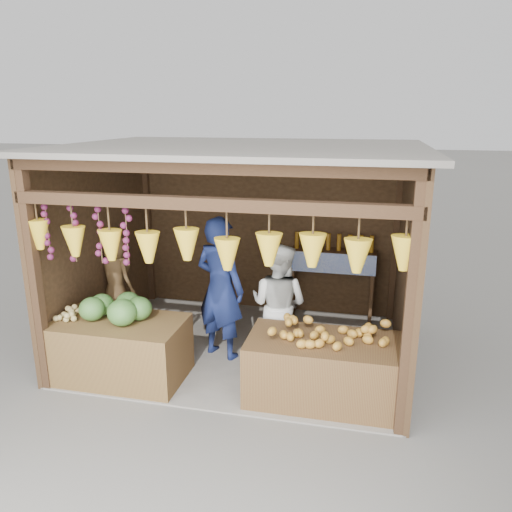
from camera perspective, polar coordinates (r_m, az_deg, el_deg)
The scene contains 12 objects.
ground at distance 6.76m, azimuth -1.46°, elevation -10.52°, with size 80.00×80.00×0.00m, color #514F49.
stall_structure at distance 6.17m, azimuth -1.97°, elevation 3.32°, with size 4.30×3.30×2.66m.
back_shelf at distance 7.48m, azimuth 8.76°, elevation -0.87°, with size 1.25×0.32×1.32m.
counter_left at distance 6.14m, azimuth -15.36°, elevation -10.28°, with size 1.53×0.85×0.72m, color #4F341A.
counter_right at distance 5.56m, azimuth 7.78°, elevation -12.81°, with size 1.65×0.85×0.71m, color #482B18.
stool at distance 7.35m, azimuth -15.31°, elevation -7.69°, with size 0.29×0.29×0.27m, color black.
man_standing at distance 6.24m, azimuth -4.12°, elevation -3.72°, with size 0.67×0.44×1.84m, color #151F4F.
woman_standing at distance 6.12m, azimuth 2.61°, elevation -5.57°, with size 0.75×0.58×1.54m, color silver.
vendor_seated at distance 7.10m, azimuth -15.74°, elevation -2.27°, with size 0.58×0.38×1.19m, color brown.
melon_pile at distance 6.00m, azimuth -15.66°, elevation -5.50°, with size 1.00×0.50×0.32m, color #184D14, non-canonical shape.
tanfruit_pile at distance 6.23m, azimuth -20.43°, elevation -6.03°, with size 0.34×0.40×0.13m, color tan, non-canonical shape.
mango_pile at distance 5.37m, azimuth 8.50°, elevation -8.40°, with size 1.40×0.64×0.22m, color #CF5B1B, non-canonical shape.
Camera 1 is at (1.50, -5.86, 3.02)m, focal length 35.00 mm.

